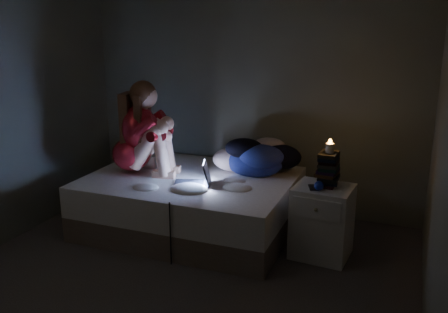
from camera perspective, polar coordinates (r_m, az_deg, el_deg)
The scene contains 12 objects.
floor at distance 3.90m, azimuth -6.28°, elevation -15.23°, with size 3.60×3.80×0.02m, color #332B29.
wall_back at distance 5.16m, azimuth 3.21°, elevation 7.95°, with size 3.60×0.02×2.60m, color #4F504C.
bed at distance 4.80m, azimuth -3.86°, elevation -5.40°, with size 1.93×1.45×0.53m, color silver, non-canonical shape.
pillow at distance 5.20m, azimuth -9.43°, elevation -0.12°, with size 0.44×0.31×0.13m, color white.
woman at distance 4.80m, azimuth -10.87°, elevation 3.37°, with size 0.57×0.37×0.92m, color maroon, non-canonical shape.
laptop at distance 4.45m, azimuth -3.82°, elevation -1.91°, with size 0.33×0.23×0.23m, color black, non-canonical shape.
clothes_pile at distance 4.77m, azimuth 3.58°, elevation 0.19°, with size 0.62×0.50×0.37m, color navy, non-canonical shape.
nightstand at distance 4.32m, azimuth 11.37°, elevation -7.44°, with size 0.47×0.42×0.63m, color silver.
book_stack at distance 4.21m, azimuth 12.11°, elevation -1.39°, with size 0.19×0.25×0.29m, color black, non-canonical shape.
candle at distance 4.16m, azimuth 12.26°, elevation 1.07°, with size 0.07×0.07×0.08m, color beige.
phone at distance 4.14m, azimuth 10.46°, elevation -3.62°, with size 0.07×0.14×0.01m, color black.
blue_orb at distance 4.09m, azimuth 11.16°, elevation -3.40°, with size 0.08×0.08×0.08m, color navy.
Camera 1 is at (1.60, -2.95, 1.98)m, focal length 39.15 mm.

